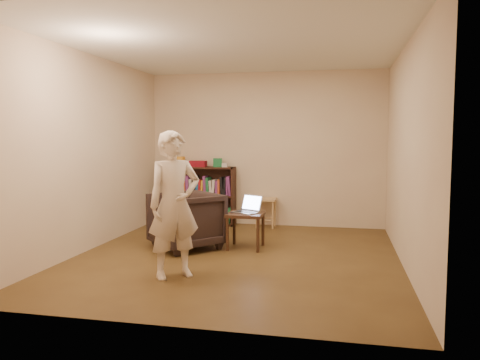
% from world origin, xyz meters
% --- Properties ---
extents(floor, '(4.50, 4.50, 0.00)m').
position_xyz_m(floor, '(0.00, 0.00, 0.00)').
color(floor, '#462F16').
rests_on(floor, ground).
extents(ceiling, '(4.50, 4.50, 0.00)m').
position_xyz_m(ceiling, '(0.00, 0.00, 2.60)').
color(ceiling, white).
rests_on(ceiling, wall_back).
extents(wall_back, '(4.00, 0.00, 4.00)m').
position_xyz_m(wall_back, '(0.00, 2.25, 1.30)').
color(wall_back, beige).
rests_on(wall_back, floor).
extents(wall_left, '(0.00, 4.50, 4.50)m').
position_xyz_m(wall_left, '(-2.00, 0.00, 1.30)').
color(wall_left, beige).
rests_on(wall_left, floor).
extents(wall_right, '(0.00, 4.50, 4.50)m').
position_xyz_m(wall_right, '(2.00, 0.00, 1.30)').
color(wall_right, beige).
rests_on(wall_right, floor).
extents(bookshelf, '(1.20, 0.30, 1.00)m').
position_xyz_m(bookshelf, '(-1.10, 2.09, 0.44)').
color(bookshelf, black).
rests_on(bookshelf, floor).
extents(box_yellow, '(0.22, 0.16, 0.17)m').
position_xyz_m(box_yellow, '(-1.50, 2.05, 1.09)').
color(box_yellow, orange).
rests_on(box_yellow, bookshelf).
extents(red_cloth, '(0.32, 0.24, 0.10)m').
position_xyz_m(red_cloth, '(-1.15, 2.07, 1.05)').
color(red_cloth, maroon).
rests_on(red_cloth, bookshelf).
extents(box_green, '(0.17, 0.17, 0.15)m').
position_xyz_m(box_green, '(-0.79, 2.08, 1.07)').
color(box_green, '#1B6838').
rests_on(box_green, bookshelf).
extents(box_white, '(0.10, 0.10, 0.07)m').
position_xyz_m(box_white, '(-0.66, 2.05, 1.04)').
color(box_white, beige).
rests_on(box_white, bookshelf).
extents(stool, '(0.34, 0.34, 0.49)m').
position_xyz_m(stool, '(0.05, 2.03, 0.39)').
color(stool, tan).
rests_on(stool, floor).
extents(armchair, '(1.17, 1.17, 0.76)m').
position_xyz_m(armchair, '(-0.77, 0.30, 0.38)').
color(armchair, black).
rests_on(armchair, floor).
extents(side_table, '(0.47, 0.47, 0.48)m').
position_xyz_m(side_table, '(0.02, 0.48, 0.40)').
color(side_table, black).
rests_on(side_table, floor).
extents(laptop, '(0.43, 0.42, 0.23)m').
position_xyz_m(laptop, '(0.04, 0.52, 0.54)').
color(laptop, '#ADAEB2').
rests_on(laptop, side_table).
extents(person, '(0.68, 0.66, 1.57)m').
position_xyz_m(person, '(-0.46, -0.97, 0.79)').
color(person, beige).
rests_on(person, floor).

